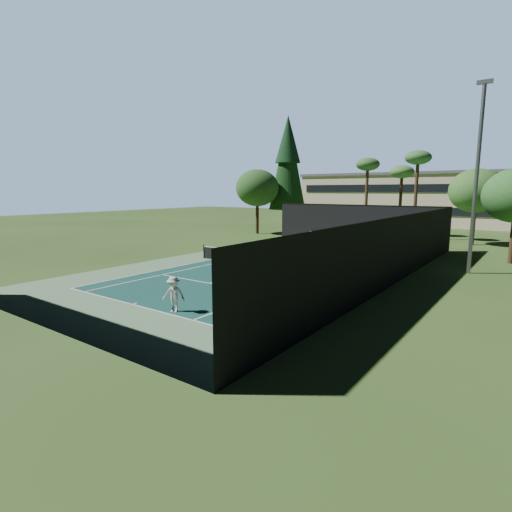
{
  "coord_description": "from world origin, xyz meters",
  "views": [
    {
      "loc": [
        15.81,
        -23.46,
        5.45
      ],
      "look_at": [
        1.0,
        -3.0,
        1.3
      ],
      "focal_mm": 28.0,
      "sensor_mm": 36.0,
      "label": 1
    }
  ],
  "objects_px": {
    "player": "(174,294)",
    "trash_bin": "(342,239)",
    "park_bench": "(316,236)",
    "tennis_net": "(269,259)",
    "tennis_ball_b": "(283,263)",
    "tennis_ball_a": "(107,296)",
    "tennis_ball_d": "(282,255)",
    "tennis_ball_c": "(300,259)"
  },
  "relations": [
    {
      "from": "tennis_ball_a",
      "to": "tennis_ball_d",
      "type": "relative_size",
      "value": 0.92
    },
    {
      "from": "tennis_net",
      "to": "tennis_ball_d",
      "type": "distance_m",
      "value": 5.46
    },
    {
      "from": "tennis_ball_d",
      "to": "park_bench",
      "type": "distance_m",
      "value": 10.83
    },
    {
      "from": "park_bench",
      "to": "trash_bin",
      "type": "bearing_deg",
      "value": -5.28
    },
    {
      "from": "player",
      "to": "tennis_ball_c",
      "type": "bearing_deg",
      "value": 76.11
    },
    {
      "from": "tennis_ball_d",
      "to": "trash_bin",
      "type": "bearing_deg",
      "value": 84.38
    },
    {
      "from": "player",
      "to": "tennis_ball_b",
      "type": "bearing_deg",
      "value": 78.08
    },
    {
      "from": "tennis_net",
      "to": "tennis_ball_d",
      "type": "relative_size",
      "value": 171.39
    },
    {
      "from": "tennis_ball_a",
      "to": "park_bench",
      "type": "relative_size",
      "value": 0.05
    },
    {
      "from": "tennis_ball_a",
      "to": "park_bench",
      "type": "distance_m",
      "value": 27.43
    },
    {
      "from": "tennis_net",
      "to": "tennis_ball_c",
      "type": "bearing_deg",
      "value": 87.46
    },
    {
      "from": "tennis_ball_b",
      "to": "tennis_ball_d",
      "type": "bearing_deg",
      "value": 123.43
    },
    {
      "from": "tennis_ball_b",
      "to": "tennis_ball_d",
      "type": "xyz_separation_m",
      "value": [
        -2.19,
        3.31,
        0.01
      ]
    },
    {
      "from": "player",
      "to": "tennis_ball_a",
      "type": "distance_m",
      "value": 4.84
    },
    {
      "from": "tennis_ball_c",
      "to": "park_bench",
      "type": "bearing_deg",
      "value": 111.76
    },
    {
      "from": "tennis_ball_c",
      "to": "tennis_ball_b",
      "type": "bearing_deg",
      "value": -92.31
    },
    {
      "from": "player",
      "to": "tennis_ball_b",
      "type": "height_order",
      "value": "player"
    },
    {
      "from": "tennis_ball_b",
      "to": "trash_bin",
      "type": "relative_size",
      "value": 0.06
    },
    {
      "from": "trash_bin",
      "to": "tennis_ball_a",
      "type": "bearing_deg",
      "value": -92.37
    },
    {
      "from": "tennis_net",
      "to": "player",
      "type": "height_order",
      "value": "player"
    },
    {
      "from": "tennis_ball_d",
      "to": "park_bench",
      "type": "bearing_deg",
      "value": 102.21
    },
    {
      "from": "player",
      "to": "trash_bin",
      "type": "bearing_deg",
      "value": 75.22
    },
    {
      "from": "tennis_ball_c",
      "to": "park_bench",
      "type": "distance_m",
      "value": 12.34
    },
    {
      "from": "tennis_ball_a",
      "to": "trash_bin",
      "type": "height_order",
      "value": "trash_bin"
    },
    {
      "from": "player",
      "to": "trash_bin",
      "type": "relative_size",
      "value": 1.75
    },
    {
      "from": "tennis_ball_d",
      "to": "trash_bin",
      "type": "distance_m",
      "value": 10.32
    },
    {
      "from": "park_bench",
      "to": "tennis_net",
      "type": "bearing_deg",
      "value": -74.27
    },
    {
      "from": "tennis_ball_c",
      "to": "trash_bin",
      "type": "bearing_deg",
      "value": 96.52
    },
    {
      "from": "tennis_ball_c",
      "to": "trash_bin",
      "type": "height_order",
      "value": "trash_bin"
    },
    {
      "from": "tennis_ball_c",
      "to": "tennis_ball_d",
      "type": "xyz_separation_m",
      "value": [
        -2.28,
        0.88,
        -0.0
      ]
    },
    {
      "from": "tennis_ball_b",
      "to": "trash_bin",
      "type": "distance_m",
      "value": 13.64
    },
    {
      "from": "player",
      "to": "park_bench",
      "type": "distance_m",
      "value": 27.95
    },
    {
      "from": "tennis_net",
      "to": "park_bench",
      "type": "relative_size",
      "value": 8.6
    },
    {
      "from": "player",
      "to": "tennis_ball_a",
      "type": "height_order",
      "value": "player"
    },
    {
      "from": "tennis_ball_b",
      "to": "trash_bin",
      "type": "height_order",
      "value": "trash_bin"
    },
    {
      "from": "tennis_net",
      "to": "tennis_ball_b",
      "type": "xyz_separation_m",
      "value": [
        0.09,
        1.7,
        -0.53
      ]
    },
    {
      "from": "tennis_ball_b",
      "to": "park_bench",
      "type": "relative_size",
      "value": 0.04
    },
    {
      "from": "tennis_ball_c",
      "to": "player",
      "type": "bearing_deg",
      "value": -81.34
    },
    {
      "from": "tennis_net",
      "to": "tennis_ball_d",
      "type": "xyz_separation_m",
      "value": [
        -2.1,
        5.01,
        -0.52
      ]
    },
    {
      "from": "tennis_ball_a",
      "to": "tennis_ball_d",
      "type": "bearing_deg",
      "value": 89.62
    },
    {
      "from": "tennis_ball_b",
      "to": "tennis_ball_d",
      "type": "height_order",
      "value": "tennis_ball_d"
    },
    {
      "from": "player",
      "to": "tennis_ball_d",
      "type": "distance_m",
      "value": 17.17
    }
  ]
}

